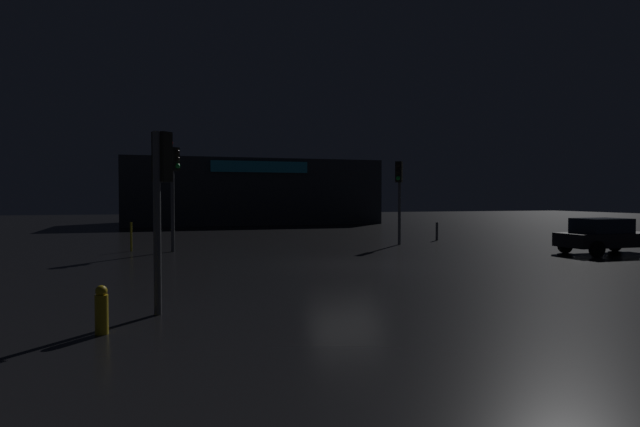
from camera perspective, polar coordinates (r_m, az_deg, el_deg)
ground_plane at (r=19.04m, az=2.77°, el=-5.32°), size 120.00×120.00×0.00m
store_building at (r=49.61m, az=-7.39°, el=2.22°), size 21.51×10.15×5.53m
traffic_signal_main at (r=24.11m, az=-14.93°, el=3.45°), size 0.41×0.43×4.43m
traffic_signal_opposite at (r=27.01m, az=8.21°, el=2.94°), size 0.41×0.43×4.06m
traffic_signal_cross_left at (r=11.37m, az=-16.21°, el=2.87°), size 0.42×0.42×3.63m
car_near at (r=25.26m, az=27.49°, el=-2.06°), size 3.97×1.91×1.46m
fire_hydrant at (r=10.16m, az=-21.75°, el=-9.30°), size 0.22×0.22×0.84m
bollard_kerb_a at (r=30.15m, az=12.05°, el=-1.82°), size 0.13×0.13×0.98m
bollard_kerb_b at (r=24.90m, az=-19.03°, el=-2.30°), size 0.08×0.08×1.25m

